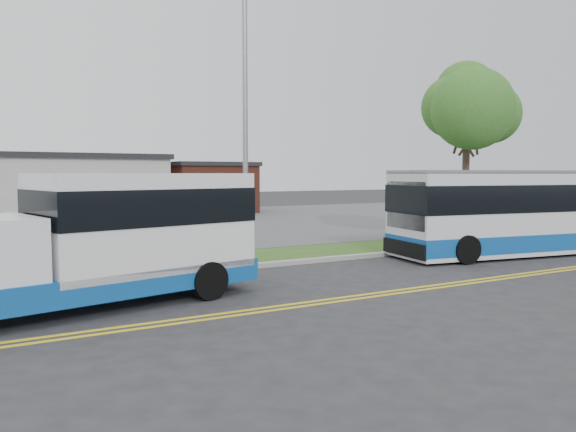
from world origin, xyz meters
TOP-DOWN VIEW (x-y plane):
  - ground at (0.00, 0.00)m, footprint 140.00×140.00m
  - lane_line_north at (0.00, -3.85)m, footprint 70.00×0.12m
  - lane_line_south at (0.00, -4.15)m, footprint 70.00×0.12m
  - curb at (0.00, 1.10)m, footprint 80.00×0.30m
  - verge at (0.00, 2.90)m, footprint 80.00×3.30m
  - parking_lot at (0.00, 17.00)m, footprint 80.00×25.00m
  - brick_wing at (10.50, 26.00)m, footprint 6.30×7.30m
  - tree_east at (14.00, 3.00)m, footprint 5.20×5.20m
  - streetlight_near at (3.00, 2.73)m, footprint 0.35×1.53m
  - shuttle_bus at (-2.56, -1.65)m, footprint 8.25×4.05m
  - transit_bus at (13.15, -1.11)m, footprint 11.62×4.27m
  - pedestrian at (-2.33, 3.20)m, footprint 0.87×0.78m
  - grocery_bag_left at (-2.63, 2.95)m, footprint 0.32×0.32m
  - grocery_bag_right at (-2.03, 3.45)m, footprint 0.32×0.32m

SIDE VIEW (x-z plane):
  - ground at x=0.00m, z-range 0.00..0.00m
  - lane_line_north at x=0.00m, z-range 0.00..0.01m
  - lane_line_south at x=0.00m, z-range 0.00..0.01m
  - verge at x=0.00m, z-range 0.00..0.10m
  - parking_lot at x=0.00m, z-range 0.00..0.10m
  - curb at x=0.00m, z-range 0.00..0.15m
  - grocery_bag_left at x=-2.63m, z-range 0.10..0.42m
  - grocery_bag_right at x=-2.03m, z-range 0.10..0.42m
  - pedestrian at x=-2.33m, z-range 0.10..2.09m
  - transit_bus at x=13.15m, z-range 0.02..3.17m
  - shuttle_bus at x=-2.56m, z-range 0.10..3.15m
  - brick_wing at x=10.50m, z-range 0.01..3.91m
  - streetlight_near at x=3.00m, z-range 0.48..9.98m
  - tree_east at x=14.00m, z-range 2.04..10.37m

